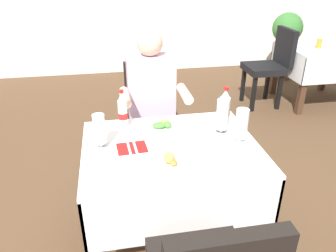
{
  "coord_description": "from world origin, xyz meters",
  "views": [
    {
      "loc": [
        -0.25,
        -1.53,
        1.72
      ],
      "look_at": [
        0.07,
        0.21,
        0.81
      ],
      "focal_mm": 35.17,
      "sensor_mm": 36.0,
      "label": 1
    }
  ],
  "objects_px": {
    "background_dining_table": "(318,61)",
    "potted_plant_corner": "(286,40)",
    "beer_glass_left": "(242,125)",
    "beer_glass_middle": "(100,131)",
    "cola_bottle_secondary": "(123,111)",
    "main_dining_table": "(171,170)",
    "cola_bottle_primary": "(225,108)",
    "beer_glass_right": "(222,117)",
    "background_chair_left": "(271,63)",
    "chair_far_diner_seat": "(153,116)",
    "plate_near_camera": "(172,164)",
    "background_table_tumbler": "(319,44)",
    "plate_far_diner": "(162,126)",
    "napkin_cutlery_set": "(132,148)",
    "seated_diner_far": "(152,103)"
  },
  "relations": [
    {
      "from": "cola_bottle_secondary",
      "to": "beer_glass_left",
      "type": "bearing_deg",
      "value": -25.58
    },
    {
      "from": "plate_near_camera",
      "to": "beer_glass_left",
      "type": "height_order",
      "value": "beer_glass_left"
    },
    {
      "from": "background_table_tumbler",
      "to": "background_chair_left",
      "type": "bearing_deg",
      "value": 174.26
    },
    {
      "from": "chair_far_diner_seat",
      "to": "beer_glass_middle",
      "type": "xyz_separation_m",
      "value": [
        -0.4,
        -0.75,
        0.29
      ]
    },
    {
      "from": "cola_bottle_primary",
      "to": "background_chair_left",
      "type": "height_order",
      "value": "cola_bottle_primary"
    },
    {
      "from": "plate_far_diner",
      "to": "background_dining_table",
      "type": "xyz_separation_m",
      "value": [
        2.33,
        1.83,
        -0.2
      ]
    },
    {
      "from": "plate_near_camera",
      "to": "background_dining_table",
      "type": "distance_m",
      "value": 3.27
    },
    {
      "from": "seated_diner_far",
      "to": "napkin_cutlery_set",
      "type": "height_order",
      "value": "seated_diner_far"
    },
    {
      "from": "beer_glass_middle",
      "to": "napkin_cutlery_set",
      "type": "bearing_deg",
      "value": -13.5
    },
    {
      "from": "seated_diner_far",
      "to": "main_dining_table",
      "type": "bearing_deg",
      "value": -88.7
    },
    {
      "from": "seated_diner_far",
      "to": "beer_glass_left",
      "type": "height_order",
      "value": "seated_diner_far"
    },
    {
      "from": "beer_glass_left",
      "to": "beer_glass_middle",
      "type": "bearing_deg",
      "value": 174.2
    },
    {
      "from": "plate_near_camera",
      "to": "napkin_cutlery_set",
      "type": "relative_size",
      "value": 1.32
    },
    {
      "from": "cola_bottle_primary",
      "to": "background_dining_table",
      "type": "height_order",
      "value": "cola_bottle_primary"
    },
    {
      "from": "plate_far_diner",
      "to": "beer_glass_right",
      "type": "height_order",
      "value": "beer_glass_right"
    },
    {
      "from": "cola_bottle_primary",
      "to": "background_table_tumbler",
      "type": "relative_size",
      "value": 2.35
    },
    {
      "from": "background_table_tumbler",
      "to": "plate_far_diner",
      "type": "bearing_deg",
      "value": -141.67
    },
    {
      "from": "main_dining_table",
      "to": "chair_far_diner_seat",
      "type": "bearing_deg",
      "value": 90.0
    },
    {
      "from": "plate_far_diner",
      "to": "beer_glass_middle",
      "type": "bearing_deg",
      "value": -156.35
    },
    {
      "from": "beer_glass_middle",
      "to": "background_dining_table",
      "type": "xyz_separation_m",
      "value": [
        2.72,
        2.0,
        -0.3
      ]
    },
    {
      "from": "beer_glass_right",
      "to": "background_chair_left",
      "type": "bearing_deg",
      "value": 56.01
    },
    {
      "from": "seated_diner_far",
      "to": "beer_glass_left",
      "type": "xyz_separation_m",
      "value": [
        0.43,
        -0.72,
        0.14
      ]
    },
    {
      "from": "beer_glass_middle",
      "to": "potted_plant_corner",
      "type": "bearing_deg",
      "value": 47.11
    },
    {
      "from": "cola_bottle_secondary",
      "to": "background_table_tumbler",
      "type": "distance_m",
      "value": 3.02
    },
    {
      "from": "beer_glass_middle",
      "to": "background_chair_left",
      "type": "bearing_deg",
      "value": 44.14
    },
    {
      "from": "beer_glass_left",
      "to": "beer_glass_middle",
      "type": "xyz_separation_m",
      "value": [
        -0.82,
        0.08,
        -0.01
      ]
    },
    {
      "from": "background_dining_table",
      "to": "napkin_cutlery_set",
      "type": "bearing_deg",
      "value": -141.18
    },
    {
      "from": "main_dining_table",
      "to": "cola_bottle_secondary",
      "type": "bearing_deg",
      "value": 131.71
    },
    {
      "from": "main_dining_table",
      "to": "cola_bottle_primary",
      "type": "distance_m",
      "value": 0.54
    },
    {
      "from": "chair_far_diner_seat",
      "to": "cola_bottle_primary",
      "type": "bearing_deg",
      "value": -55.26
    },
    {
      "from": "background_chair_left",
      "to": "plate_far_diner",
      "type": "bearing_deg",
      "value": -132.45
    },
    {
      "from": "main_dining_table",
      "to": "background_dining_table",
      "type": "bearing_deg",
      "value": 41.64
    },
    {
      "from": "plate_near_camera",
      "to": "main_dining_table",
      "type": "bearing_deg",
      "value": 80.0
    },
    {
      "from": "cola_bottle_primary",
      "to": "cola_bottle_secondary",
      "type": "xyz_separation_m",
      "value": [
        -0.66,
        0.07,
        0.0
      ]
    },
    {
      "from": "background_chair_left",
      "to": "background_table_tumbler",
      "type": "height_order",
      "value": "background_chair_left"
    },
    {
      "from": "beer_glass_left",
      "to": "beer_glass_middle",
      "type": "height_order",
      "value": "beer_glass_left"
    },
    {
      "from": "plate_near_camera",
      "to": "background_dining_table",
      "type": "xyz_separation_m",
      "value": [
        2.35,
        2.27,
        -0.2
      ]
    },
    {
      "from": "beer_glass_left",
      "to": "cola_bottle_secondary",
      "type": "distance_m",
      "value": 0.75
    },
    {
      "from": "seated_diner_far",
      "to": "beer_glass_right",
      "type": "distance_m",
      "value": 0.71
    },
    {
      "from": "cola_bottle_primary",
      "to": "beer_glass_middle",
      "type": "bearing_deg",
      "value": -167.77
    },
    {
      "from": "beer_glass_left",
      "to": "beer_glass_middle",
      "type": "relative_size",
      "value": 1.02
    },
    {
      "from": "background_dining_table",
      "to": "potted_plant_corner",
      "type": "xyz_separation_m",
      "value": [
        0.07,
        0.99,
        0.04
      ]
    },
    {
      "from": "potted_plant_corner",
      "to": "beer_glass_middle",
      "type": "bearing_deg",
      "value": -132.89
    },
    {
      "from": "cola_bottle_secondary",
      "to": "plate_near_camera",
      "type": "bearing_deg",
      "value": -66.13
    },
    {
      "from": "cola_bottle_secondary",
      "to": "background_dining_table",
      "type": "distance_m",
      "value": 3.13
    },
    {
      "from": "chair_far_diner_seat",
      "to": "background_table_tumbler",
      "type": "relative_size",
      "value": 8.82
    },
    {
      "from": "napkin_cutlery_set",
      "to": "background_table_tumbler",
      "type": "xyz_separation_m",
      "value": [
        2.46,
        1.99,
        0.05
      ]
    },
    {
      "from": "napkin_cutlery_set",
      "to": "beer_glass_right",
      "type": "bearing_deg",
      "value": 8.8
    },
    {
      "from": "background_table_tumbler",
      "to": "beer_glass_middle",
      "type": "bearing_deg",
      "value": -143.54
    },
    {
      "from": "cola_bottle_secondary",
      "to": "background_dining_table",
      "type": "relative_size",
      "value": 0.29
    }
  ]
}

